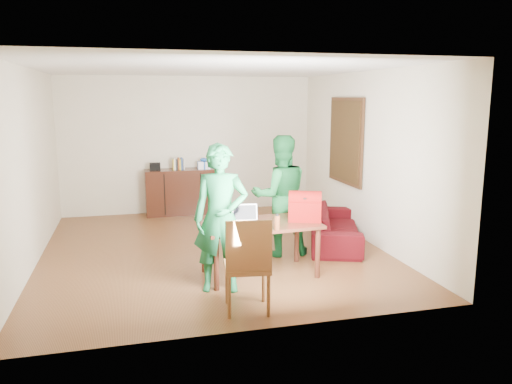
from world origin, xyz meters
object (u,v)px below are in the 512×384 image
object	(u,v)px
laptop	(246,221)
sofa	(335,226)
person_far	(280,196)
person_near	(221,218)
red_bag	(305,209)
chair	(247,284)
bottle	(277,222)
table	(260,229)

from	to	relation	value
laptop	sofa	xyz separation A→B (m)	(1.72, 1.13, -0.47)
person_far	person_near	bearing A→B (deg)	48.40
red_bag	sofa	world-z (taller)	red_bag
person_far	red_bag	world-z (taller)	person_far
person_near	laptop	size ratio (longest dim) A/B	4.96
chair	bottle	size ratio (longest dim) A/B	5.32
table	sofa	xyz separation A→B (m)	(1.53, 1.12, -0.34)
chair	person_far	bearing A→B (deg)	70.66
table	person_far	bearing A→B (deg)	52.60
table	bottle	distance (m)	0.44
bottle	sofa	xyz separation A→B (m)	(1.41, 1.50, -0.52)
chair	bottle	xyz separation A→B (m)	(0.53, 0.67, 0.49)
table	person_near	size ratio (longest dim) A/B	0.88
chair	sofa	bearing A→B (deg)	55.60
chair	red_bag	world-z (taller)	chair
chair	sofa	distance (m)	2.91
table	chair	bearing A→B (deg)	-115.94
red_bag	person_far	bearing A→B (deg)	116.59
person_near	chair	bearing A→B (deg)	-62.87
person_near	bottle	xyz separation A→B (m)	(0.70, -0.00, -0.09)
table	chair	size ratio (longest dim) A/B	1.46
table	person_far	size ratio (longest dim) A/B	0.88
person_near	laptop	bearing A→B (deg)	56.62
person_near	sofa	bearing A→B (deg)	48.78
table	laptop	world-z (taller)	laptop
table	person_far	xyz separation A→B (m)	(0.52, 0.79, 0.27)
chair	person_far	size ratio (longest dim) A/B	0.60
bottle	person_far	bearing A→B (deg)	71.12
laptop	sofa	size ratio (longest dim) A/B	0.19
table	person_near	xyz separation A→B (m)	(-0.58, -0.38, 0.27)
sofa	red_bag	bearing A→B (deg)	161.46
red_bag	sofa	xyz separation A→B (m)	(0.93, 1.15, -0.58)
person_near	laptop	world-z (taller)	person_near
chair	person_far	world-z (taller)	person_far
person_near	red_bag	size ratio (longest dim) A/B	4.21
person_near	person_far	distance (m)	1.60
person_near	person_far	bearing A→B (deg)	60.31
bottle	table	bearing A→B (deg)	107.25
person_near	person_far	xyz separation A→B (m)	(1.10, 1.17, -0.00)
chair	person_near	size ratio (longest dim) A/B	0.60
chair	red_bag	bearing A→B (deg)	52.48
chair	person_near	bearing A→B (deg)	111.27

